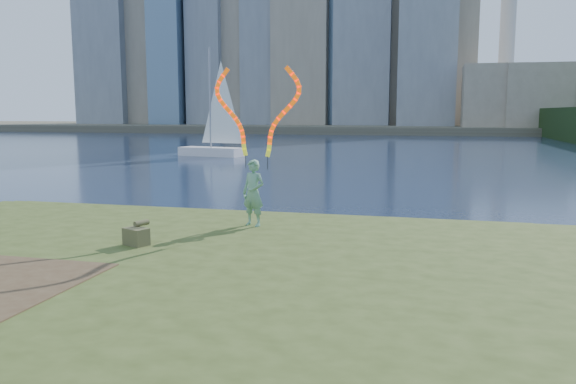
# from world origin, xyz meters

# --- Properties ---
(ground) EXTENTS (320.00, 320.00, 0.00)m
(ground) POSITION_xyz_m (0.00, 0.00, 0.00)
(ground) COLOR #19253E
(ground) RESTS_ON ground
(grassy_knoll) EXTENTS (20.00, 18.00, 0.80)m
(grassy_knoll) POSITION_xyz_m (0.00, -2.30, 0.34)
(grassy_knoll) COLOR #394819
(grassy_knoll) RESTS_ON ground
(far_shore) EXTENTS (320.00, 40.00, 1.20)m
(far_shore) POSITION_xyz_m (0.00, 95.00, 0.60)
(far_shore) COLOR #4C4738
(far_shore) RESTS_ON ground
(woman_with_ribbons) EXTENTS (1.92, 0.68, 3.93)m
(woman_with_ribbons) POSITION_xyz_m (0.66, 2.12, 2.23)
(woman_with_ribbons) COLOR #0E6533
(woman_with_ribbons) RESTS_ON grassy_knoll
(canvas_bag) EXTENTS (0.57, 0.64, 0.46)m
(canvas_bag) POSITION_xyz_m (-1.04, -0.29, 0.99)
(canvas_bag) COLOR #4A4827
(canvas_bag) RESTS_ON grassy_knoll
(sailboat) EXTENTS (5.60, 2.75, 8.41)m
(sailboat) POSITION_xyz_m (-11.79, 31.27, 1.45)
(sailboat) COLOR silver
(sailboat) RESTS_ON ground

